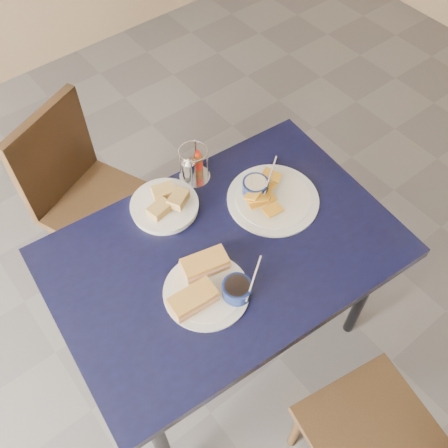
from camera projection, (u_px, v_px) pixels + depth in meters
ground at (211, 413)px, 2.03m from camera, size 6.00×6.00×0.00m
dining_table at (224, 262)px, 1.66m from camera, size 1.16×0.82×0.75m
chair_near at (397, 447)px, 1.51m from camera, size 0.45×0.44×0.83m
chair_far at (85, 183)px, 2.11m from camera, size 0.51×0.52×0.84m
sandwich_plate at (209, 286)px, 1.49m from camera, size 0.30×0.26×0.12m
plantain_plate at (267, 195)px, 1.71m from camera, size 0.32×0.32×0.12m
bread_basket at (165, 205)px, 1.68m from camera, size 0.23×0.23×0.07m
condiment_caddy at (193, 167)px, 1.73m from camera, size 0.11×0.11×0.14m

